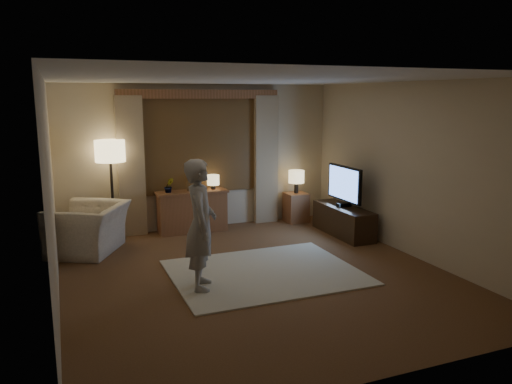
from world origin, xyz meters
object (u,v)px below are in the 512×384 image
sideboard (192,212)px  armchair (88,229)px  tv_stand (343,221)px  person (201,224)px  side_table (296,207)px

sideboard → armchair: size_ratio=1.05×
armchair → tv_stand: (4.19, -0.60, -0.12)m
sideboard → person: (-0.58, -2.69, 0.48)m
armchair → person: bearing=57.6°
armchair → person: size_ratio=0.71×
armchair → sideboard: bearing=135.8°
sideboard → person: bearing=-102.2°
side_table → person: person is taller
armchair → side_table: size_ratio=2.05×
armchair → side_table: armchair is taller
person → armchair: bearing=46.7°
sideboard → tv_stand: bearing=-26.5°
side_table → tv_stand: 1.20m
person → side_table: bearing=-28.0°
armchair → person: person is taller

